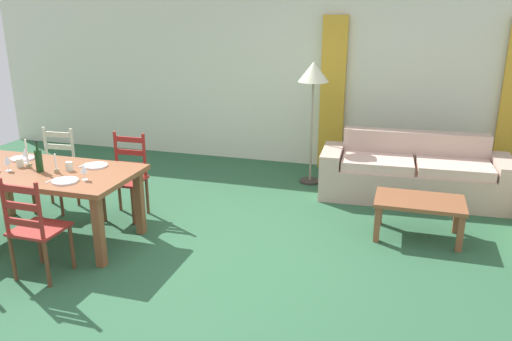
% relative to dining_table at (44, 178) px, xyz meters
% --- Properties ---
extents(ground_plane, '(9.60, 9.60, 0.02)m').
position_rel_dining_table_xyz_m(ground_plane, '(1.55, 0.12, -0.67)').
color(ground_plane, '#2A5738').
extents(wall_far, '(9.60, 0.16, 2.70)m').
position_rel_dining_table_xyz_m(wall_far, '(1.55, 3.42, 0.69)').
color(wall_far, beige).
rests_on(wall_far, ground_plane).
extents(curtain_panel_left, '(0.35, 0.08, 2.20)m').
position_rel_dining_table_xyz_m(curtain_panel_left, '(2.42, 3.28, 0.44)').
color(curtain_panel_left, gold).
rests_on(curtain_panel_left, ground_plane).
extents(dining_table, '(1.90, 0.96, 0.75)m').
position_rel_dining_table_xyz_m(dining_table, '(0.00, 0.00, 0.00)').
color(dining_table, brown).
rests_on(dining_table, ground_plane).
extents(dining_chair_near_right, '(0.43, 0.41, 0.96)m').
position_rel_dining_table_xyz_m(dining_chair_near_right, '(0.45, -0.72, -0.19)').
color(dining_chair_near_right, maroon).
rests_on(dining_chair_near_right, ground_plane).
extents(dining_chair_far_left, '(0.44, 0.43, 0.96)m').
position_rel_dining_table_xyz_m(dining_chair_far_left, '(-0.44, 0.73, -0.19)').
color(dining_chair_far_left, beige).
rests_on(dining_chair_far_left, ground_plane).
extents(dining_chair_far_right, '(0.43, 0.41, 0.96)m').
position_rel_dining_table_xyz_m(dining_chair_far_right, '(0.48, 0.77, -0.19)').
color(dining_chair_far_right, maroon).
rests_on(dining_chair_far_right, ground_plane).
extents(dinner_plate_near_right, '(0.24, 0.24, 0.02)m').
position_rel_dining_table_xyz_m(dinner_plate_near_right, '(0.45, -0.25, 0.10)').
color(dinner_plate_near_right, white).
rests_on(dinner_plate_near_right, dining_table).
extents(fork_near_right, '(0.03, 0.17, 0.01)m').
position_rel_dining_table_xyz_m(fork_near_right, '(0.30, -0.25, 0.09)').
color(fork_near_right, silver).
rests_on(fork_near_right, dining_table).
extents(dinner_plate_far_left, '(0.24, 0.24, 0.02)m').
position_rel_dining_table_xyz_m(dinner_plate_far_left, '(-0.45, 0.25, 0.10)').
color(dinner_plate_far_left, white).
rests_on(dinner_plate_far_left, dining_table).
extents(fork_far_left, '(0.02, 0.17, 0.01)m').
position_rel_dining_table_xyz_m(fork_far_left, '(-0.60, 0.25, 0.09)').
color(fork_far_left, silver).
rests_on(fork_far_left, dining_table).
extents(dinner_plate_far_right, '(0.24, 0.24, 0.02)m').
position_rel_dining_table_xyz_m(dinner_plate_far_right, '(0.45, 0.25, 0.10)').
color(dinner_plate_far_right, white).
rests_on(dinner_plate_far_right, dining_table).
extents(fork_far_right, '(0.03, 0.17, 0.01)m').
position_rel_dining_table_xyz_m(fork_far_right, '(0.30, 0.25, 0.09)').
color(fork_far_right, silver).
rests_on(fork_far_right, dining_table).
extents(wine_bottle, '(0.07, 0.07, 0.32)m').
position_rel_dining_table_xyz_m(wine_bottle, '(0.01, -0.05, 0.20)').
color(wine_bottle, '#143819').
rests_on(wine_bottle, dining_table).
extents(wine_glass_near_left, '(0.06, 0.06, 0.16)m').
position_rel_dining_table_xyz_m(wine_glass_near_left, '(-0.30, -0.13, 0.20)').
color(wine_glass_near_left, white).
rests_on(wine_glass_near_left, dining_table).
extents(wine_glass_near_right, '(0.06, 0.06, 0.16)m').
position_rel_dining_table_xyz_m(wine_glass_near_right, '(0.59, -0.15, 0.20)').
color(wine_glass_near_right, white).
rests_on(wine_glass_near_right, dining_table).
extents(wine_glass_far_left, '(0.06, 0.06, 0.16)m').
position_rel_dining_table_xyz_m(wine_glass_far_left, '(-0.32, 0.15, 0.20)').
color(wine_glass_far_left, white).
rests_on(wine_glass_far_left, dining_table).
extents(coffee_cup_primary, '(0.07, 0.07, 0.09)m').
position_rel_dining_table_xyz_m(coffee_cup_primary, '(0.28, 0.06, 0.13)').
color(coffee_cup_primary, silver).
rests_on(coffee_cup_primary, dining_table).
extents(coffee_cup_secondary, '(0.07, 0.07, 0.09)m').
position_rel_dining_table_xyz_m(coffee_cup_secondary, '(-0.28, 0.01, 0.13)').
color(coffee_cup_secondary, silver).
rests_on(coffee_cup_secondary, dining_table).
extents(candle_tall, '(0.05, 0.05, 0.30)m').
position_rel_dining_table_xyz_m(candle_tall, '(-0.18, 0.02, 0.17)').
color(candle_tall, '#998C66').
rests_on(candle_tall, dining_table).
extents(candle_short, '(0.05, 0.05, 0.20)m').
position_rel_dining_table_xyz_m(candle_short, '(0.20, -0.04, 0.14)').
color(candle_short, '#998C66').
rests_on(candle_short, dining_table).
extents(couch, '(2.32, 0.91, 0.80)m').
position_rel_dining_table_xyz_m(couch, '(3.62, 2.33, -0.37)').
color(couch, tan).
rests_on(couch, ground_plane).
extents(coffee_table, '(0.90, 0.56, 0.42)m').
position_rel_dining_table_xyz_m(coffee_table, '(3.68, 1.12, -0.31)').
color(coffee_table, brown).
rests_on(coffee_table, ground_plane).
extents(standing_lamp, '(0.40, 0.40, 1.64)m').
position_rel_dining_table_xyz_m(standing_lamp, '(2.27, 2.52, 0.75)').
color(standing_lamp, '#332D28').
rests_on(standing_lamp, ground_plane).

